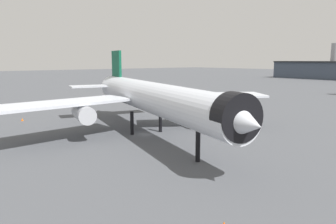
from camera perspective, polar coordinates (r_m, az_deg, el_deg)
The scene contains 5 objects.
ground at distance 69.08m, azimuth -4.27°, elevation -3.96°, with size 900.00×900.00×0.00m, color #4C4F54.
airliner_near_gate at distance 66.51m, azimuth -3.08°, elevation 2.52°, with size 65.82×59.00×18.09m.
baggage_tug_wing at distance 106.11m, azimuth -2.81°, elevation 1.20°, with size 2.38×3.44×1.85m.
baggage_cart_trailing at distance 107.11m, azimuth 0.41°, elevation 1.29°, with size 2.74×2.87×1.82m.
traffic_cone_near_nose at distance 92.02m, azimuth -24.29°, elevation -1.21°, with size 0.60×0.60×0.75m, color #F2600C.
Camera 1 is at (55.22, -38.44, 15.66)m, focal length 34.58 mm.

